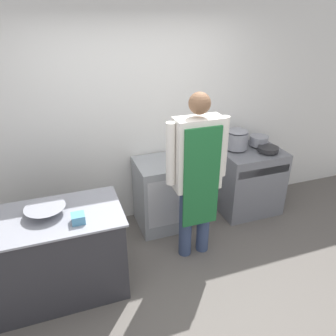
{
  "coord_description": "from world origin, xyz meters",
  "views": [
    {
      "loc": [
        -0.87,
        -2.0,
        2.52
      ],
      "look_at": [
        0.15,
        0.89,
        1.01
      ],
      "focal_mm": 35.0,
      "sensor_mm": 36.0,
      "label": 1
    }
  ],
  "objects": [
    {
      "name": "saute_pan",
      "position": [
        1.58,
        1.16,
        0.91
      ],
      "size": [
        0.26,
        0.26,
        0.05
      ],
      "color": "#262628",
      "rests_on": "stove"
    },
    {
      "name": "person_cook",
      "position": [
        0.39,
        0.68,
        1.05
      ],
      "size": [
        0.66,
        0.24,
        1.83
      ],
      "color": "#38476B",
      "rests_on": "ground_plane"
    },
    {
      "name": "plastic_tub",
      "position": [
        -0.82,
        0.42,
        0.91
      ],
      "size": [
        0.11,
        0.11,
        0.08
      ],
      "color": "teal",
      "rests_on": "prep_counter"
    },
    {
      "name": "fridge_unit",
      "position": [
        0.21,
        1.31,
        0.44
      ],
      "size": [
        0.58,
        0.58,
        0.87
      ],
      "color": "#93999E",
      "rests_on": "ground_plane"
    },
    {
      "name": "prep_counter",
      "position": [
        -1.12,
        0.6,
        0.43
      ],
      "size": [
        1.39,
        0.71,
        0.87
      ],
      "color": "#2D2D33",
      "rests_on": "ground_plane"
    },
    {
      "name": "sauce_pot",
      "position": [
        1.58,
        1.37,
        0.95
      ],
      "size": [
        0.24,
        0.24,
        0.12
      ],
      "color": "gray",
      "rests_on": "stove"
    },
    {
      "name": "ground_plane",
      "position": [
        0.0,
        0.0,
        0.0
      ],
      "size": [
        14.0,
        14.0,
        0.0
      ],
      "primitive_type": "plane",
      "color": "#5B5651"
    },
    {
      "name": "wall_back",
      "position": [
        0.0,
        1.65,
        1.35
      ],
      "size": [
        8.0,
        0.05,
        2.7
      ],
      "color": "white",
      "rests_on": "ground_plane"
    },
    {
      "name": "stock_pot",
      "position": [
        1.25,
        1.37,
        1.02
      ],
      "size": [
        0.28,
        0.28,
        0.25
      ],
      "color": "gray",
      "rests_on": "stove"
    },
    {
      "name": "mixing_bowl",
      "position": [
        -1.08,
        0.64,
        0.91
      ],
      "size": [
        0.35,
        0.35,
        0.08
      ],
      "color": "gray",
      "rests_on": "prep_counter"
    },
    {
      "name": "stove",
      "position": [
        1.43,
        1.27,
        0.44
      ],
      "size": [
        0.78,
        0.61,
        0.89
      ],
      "color": "slate",
      "rests_on": "ground_plane"
    }
  ]
}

